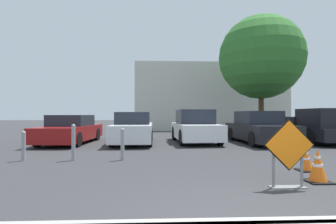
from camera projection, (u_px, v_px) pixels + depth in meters
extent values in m
plane|color=#333335|center=(181.00, 141.00, 12.97)|extent=(96.00, 96.00, 0.00)
cube|color=black|center=(289.00, 145.00, 4.77)|extent=(0.94, 0.02, 0.94)
cube|color=orange|center=(289.00, 145.00, 4.75)|extent=(0.88, 0.02, 0.88)
cube|color=slate|center=(288.00, 187.00, 4.80)|extent=(0.65, 0.20, 0.02)
cube|color=slate|center=(273.00, 166.00, 4.80)|extent=(0.04, 0.04, 0.79)
cube|color=slate|center=(302.00, 166.00, 4.82)|extent=(0.04, 0.04, 0.79)
cube|color=black|center=(318.00, 181.00, 5.20)|extent=(0.45, 0.45, 0.03)
cone|color=orange|center=(318.00, 165.00, 5.20)|extent=(0.34, 0.34, 0.64)
cylinder|color=white|center=(318.00, 158.00, 5.20)|extent=(0.11, 0.11, 0.06)
cylinder|color=white|center=(318.00, 165.00, 5.20)|extent=(0.19, 0.19, 0.06)
cube|color=black|center=(306.00, 170.00, 6.23)|extent=(0.40, 0.40, 0.03)
cone|color=orange|center=(306.00, 158.00, 6.23)|extent=(0.29, 0.29, 0.55)
cylinder|color=white|center=(306.00, 153.00, 6.23)|extent=(0.09, 0.09, 0.05)
cylinder|color=white|center=(306.00, 159.00, 6.23)|extent=(0.16, 0.16, 0.05)
cube|color=maroon|center=(70.00, 133.00, 12.15)|extent=(2.04, 4.56, 0.64)
cube|color=#1E232D|center=(71.00, 120.00, 12.27)|extent=(1.70, 2.14, 0.51)
cylinder|color=black|center=(78.00, 139.00, 10.76)|extent=(0.23, 0.63, 0.62)
cylinder|color=black|center=(37.00, 139.00, 10.78)|extent=(0.23, 0.63, 0.62)
cylinder|color=black|center=(97.00, 134.00, 13.53)|extent=(0.23, 0.63, 0.62)
cylinder|color=black|center=(65.00, 134.00, 13.55)|extent=(0.23, 0.63, 0.62)
cube|color=silver|center=(133.00, 132.00, 12.13)|extent=(1.76, 4.34, 0.72)
cube|color=#1E232D|center=(133.00, 118.00, 12.24)|extent=(1.53, 2.00, 0.55)
cylinder|color=black|center=(150.00, 139.00, 10.83)|extent=(0.21, 0.64, 0.64)
cylinder|color=black|center=(111.00, 139.00, 10.75)|extent=(0.21, 0.64, 0.64)
cylinder|color=black|center=(151.00, 134.00, 13.51)|extent=(0.21, 0.64, 0.64)
cylinder|color=black|center=(120.00, 134.00, 13.42)|extent=(0.21, 0.64, 0.64)
cube|color=white|center=(195.00, 131.00, 12.53)|extent=(2.07, 4.19, 0.70)
cube|color=#1E232D|center=(195.00, 117.00, 12.64)|extent=(1.71, 1.97, 0.68)
cylinder|color=black|center=(220.00, 137.00, 11.36)|extent=(0.24, 0.72, 0.71)
cylinder|color=black|center=(182.00, 137.00, 11.18)|extent=(0.24, 0.72, 0.71)
cylinder|color=black|center=(206.00, 133.00, 13.88)|extent=(0.24, 0.72, 0.71)
cylinder|color=black|center=(174.00, 133.00, 13.70)|extent=(0.24, 0.72, 0.71)
cube|color=black|center=(259.00, 132.00, 12.24)|extent=(1.94, 4.62, 0.70)
cube|color=#1E232D|center=(258.00, 118.00, 12.36)|extent=(1.65, 2.15, 0.61)
cylinder|color=black|center=(292.00, 139.00, 10.88)|extent=(0.22, 0.66, 0.65)
cylinder|color=black|center=(253.00, 139.00, 10.76)|extent=(0.22, 0.66, 0.65)
cylinder|color=black|center=(263.00, 134.00, 13.71)|extent=(0.22, 0.66, 0.65)
cylinder|color=black|center=(232.00, 134.00, 13.59)|extent=(0.22, 0.66, 0.65)
cube|color=black|center=(312.00, 132.00, 12.96)|extent=(2.12, 5.24, 0.55)
cube|color=black|center=(327.00, 118.00, 11.80)|extent=(1.89, 2.12, 0.85)
cube|color=black|center=(290.00, 121.00, 15.20)|extent=(1.90, 0.14, 0.45)
cube|color=black|center=(318.00, 121.00, 14.02)|extent=(0.16, 2.49, 0.45)
cube|color=black|center=(283.00, 121.00, 13.98)|extent=(0.16, 2.49, 0.45)
cylinder|color=black|center=(312.00, 137.00, 11.38)|extent=(0.26, 0.75, 0.75)
cylinder|color=black|center=(312.00, 132.00, 14.54)|extent=(0.26, 0.75, 0.75)
cylinder|color=black|center=(280.00, 132.00, 14.50)|extent=(0.26, 0.75, 0.75)
cylinder|color=gray|center=(122.00, 145.00, 7.69)|extent=(0.11, 0.11, 0.88)
sphere|color=gray|center=(123.00, 130.00, 7.70)|extent=(0.12, 0.12, 0.12)
cylinder|color=gray|center=(73.00, 143.00, 7.63)|extent=(0.11, 0.11, 1.01)
sphere|color=gray|center=(74.00, 126.00, 7.64)|extent=(0.12, 0.12, 0.12)
cylinder|color=gray|center=(24.00, 147.00, 7.57)|extent=(0.11, 0.11, 0.81)
sphere|color=gray|center=(24.00, 133.00, 7.58)|extent=(0.12, 0.12, 0.12)
cube|color=beige|center=(208.00, 98.00, 23.63)|extent=(12.77, 5.00, 5.62)
cylinder|color=#513823|center=(261.00, 112.00, 16.30)|extent=(0.32, 0.32, 2.96)
sphere|color=#2D6B28|center=(261.00, 57.00, 16.33)|extent=(5.20, 5.20, 5.20)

